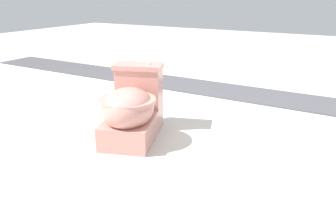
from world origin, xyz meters
TOP-DOWN VIEW (x-y plane):
  - ground_plane at (0.00, 0.00)m, footprint 14.00×14.00m
  - gravel_strip at (-1.18, 0.50)m, footprint 0.56×8.00m
  - toilet at (0.29, -0.18)m, footprint 0.72×0.56m

SIDE VIEW (x-z plane):
  - ground_plane at x=0.00m, z-range 0.00..0.00m
  - gravel_strip at x=-1.18m, z-range 0.00..0.01m
  - toilet at x=0.29m, z-range -0.04..0.48m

